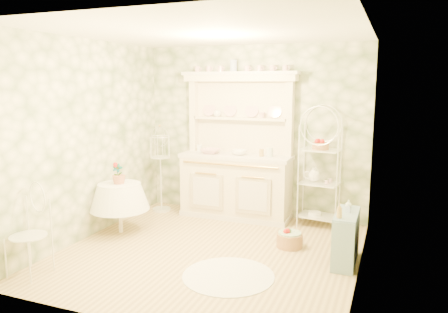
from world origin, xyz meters
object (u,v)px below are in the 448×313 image
(kitchen_dresser, at_px, (236,146))
(floor_basket, at_px, (290,240))
(birdcage_stand, at_px, (161,168))
(round_table, at_px, (120,211))
(cafe_chair, at_px, (28,239))
(bakers_rack, at_px, (320,171))
(side_shelf, at_px, (346,239))

(kitchen_dresser, xyz_separation_m, floor_basket, (1.10, -0.97, -1.05))
(birdcage_stand, height_order, floor_basket, birdcage_stand)
(round_table, height_order, cafe_chair, cafe_chair)
(cafe_chair, xyz_separation_m, birdcage_stand, (0.12, 2.72, 0.30))
(kitchen_dresser, distance_m, bakers_rack, 1.33)
(cafe_chair, bearing_deg, floor_basket, 56.20)
(round_table, relative_size, birdcage_stand, 0.44)
(round_table, height_order, birdcage_stand, birdcage_stand)
(side_shelf, distance_m, cafe_chair, 3.62)
(floor_basket, bearing_deg, round_table, -172.29)
(floor_basket, bearing_deg, side_shelf, -19.02)
(side_shelf, xyz_separation_m, birdcage_stand, (-3.11, 1.09, 0.43))
(round_table, bearing_deg, bakers_rack, 27.41)
(bakers_rack, distance_m, side_shelf, 1.48)
(kitchen_dresser, bearing_deg, round_table, -134.68)
(kitchen_dresser, relative_size, round_table, 3.65)
(birdcage_stand, xyz_separation_m, floor_basket, (2.38, -0.84, -0.62))
(kitchen_dresser, relative_size, floor_basket, 7.71)
(side_shelf, height_order, cafe_chair, cafe_chair)
(kitchen_dresser, height_order, birdcage_stand, kitchen_dresser)
(round_table, distance_m, birdcage_stand, 1.23)
(bakers_rack, height_order, birdcage_stand, bakers_rack)
(side_shelf, relative_size, birdcage_stand, 0.47)
(round_table, xyz_separation_m, floor_basket, (2.38, 0.32, -0.22))
(kitchen_dresser, height_order, floor_basket, kitchen_dresser)
(cafe_chair, height_order, birdcage_stand, birdcage_stand)
(bakers_rack, xyz_separation_m, birdcage_stand, (-2.57, -0.18, -0.12))
(side_shelf, height_order, floor_basket, side_shelf)
(side_shelf, distance_m, birdcage_stand, 3.32)
(cafe_chair, distance_m, floor_basket, 3.14)
(round_table, xyz_separation_m, birdcage_stand, (0.01, 1.16, 0.41))
(bakers_rack, distance_m, birdcage_stand, 2.58)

